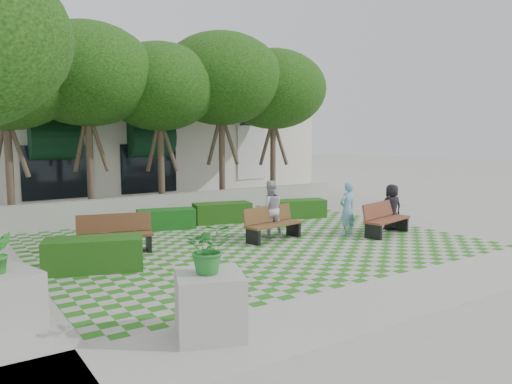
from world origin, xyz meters
TOP-DOWN VIEW (x-y plane):
  - ground at (0.00, 0.00)m, footprint 90.00×90.00m
  - lawn at (0.00, 1.00)m, footprint 12.00×12.00m
  - sidewalk_south at (0.00, -4.70)m, footprint 16.00×2.00m
  - retaining_wall at (0.00, 6.20)m, footprint 15.00×0.36m
  - bench_east at (4.10, -0.45)m, footprint 2.05×1.10m
  - bench_mid at (0.68, 0.89)m, footprint 1.99×0.93m
  - bench_west at (-3.77, 1.91)m, footprint 2.07×1.14m
  - hedge_east at (3.80, 3.51)m, footprint 2.10×1.33m
  - hedge_midright at (0.87, 4.23)m, footprint 2.15×1.24m
  - hedge_midleft at (-1.28, 4.25)m, footprint 2.02×1.20m
  - hedge_west at (-4.74, 0.46)m, footprint 2.38×1.58m
  - planter_front at (-4.29, -4.37)m, footprint 1.32×1.32m
  - planter_back at (-6.98, -2.44)m, footprint 1.23×1.23m
  - person_blue at (3.06, 0.17)m, footprint 0.65×0.45m
  - person_dark at (4.89, -0.01)m, footprint 0.83×0.64m
  - person_white at (0.86, 1.26)m, footprint 1.04×0.93m
  - tree_row at (-1.86, 5.95)m, footprint 17.70×13.40m
  - building at (0.93, 14.08)m, footprint 18.00×8.92m

SIDE VIEW (x-z plane):
  - ground at x=0.00m, z-range 0.00..0.00m
  - sidewalk_south at x=0.00m, z-range 0.00..0.01m
  - lawn at x=0.00m, z-range 0.01..0.01m
  - hedge_midleft at x=-1.28m, z-range 0.00..0.66m
  - hedge_east at x=3.80m, z-range 0.00..0.68m
  - hedge_midright at x=0.87m, z-range 0.00..0.71m
  - hedge_west at x=-4.74m, z-range 0.00..0.77m
  - retaining_wall at x=0.00m, z-range 0.00..0.90m
  - bench_mid at x=0.68m, z-range -0.02..0.99m
  - bench_east at x=4.10m, z-range -0.02..1.01m
  - bench_west at x=-3.77m, z-range -0.02..1.01m
  - planter_back at x=-6.98m, z-range -0.27..1.38m
  - planter_front at x=-4.29m, z-range -0.17..1.66m
  - person_dark at x=4.89m, z-range 0.00..1.52m
  - person_blue at x=3.06m, z-range 0.00..1.68m
  - person_white at x=0.86m, z-range 0.00..1.75m
  - building at x=0.93m, z-range -0.06..5.09m
  - tree_row at x=-1.86m, z-range 1.47..8.88m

